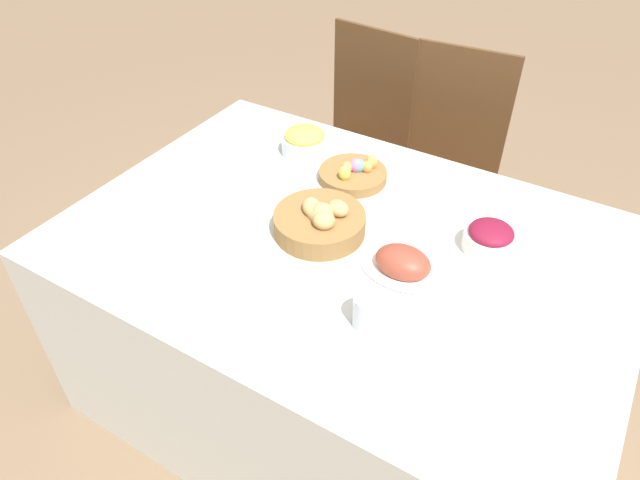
# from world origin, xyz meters

# --- Properties ---
(ground_plane) EXTENTS (12.00, 12.00, 0.00)m
(ground_plane) POSITION_xyz_m (0.00, 0.00, 0.00)
(ground_plane) COLOR #7F664C
(dining_table) EXTENTS (1.64, 1.15, 0.77)m
(dining_table) POSITION_xyz_m (0.00, 0.00, 0.38)
(dining_table) COLOR silver
(dining_table) RESTS_ON ground
(chair_far_left) EXTENTS (0.46, 0.46, 0.99)m
(chair_far_left) POSITION_xyz_m (-0.44, 0.93, 0.52)
(chair_far_left) COLOR brown
(chair_far_left) RESTS_ON ground
(chair_far_center) EXTENTS (0.45, 0.45, 0.99)m
(chair_far_center) POSITION_xyz_m (-0.01, 0.93, 0.52)
(chair_far_center) COLOR brown
(chair_far_center) RESTS_ON ground
(bread_basket) EXTENTS (0.27, 0.27, 0.11)m
(bread_basket) POSITION_xyz_m (-0.07, -0.01, 0.81)
(bread_basket) COLOR olive
(bread_basket) RESTS_ON dining_table
(egg_basket) EXTENTS (0.23, 0.23, 0.08)m
(egg_basket) POSITION_xyz_m (-0.12, 0.29, 0.79)
(egg_basket) COLOR olive
(egg_basket) RESTS_ON dining_table
(ham_platter) EXTENTS (0.24, 0.17, 0.08)m
(ham_platter) POSITION_xyz_m (0.21, -0.04, 0.79)
(ham_platter) COLOR white
(ham_platter) RESTS_ON dining_table
(beet_salad_bowl) EXTENTS (0.15, 0.15, 0.08)m
(beet_salad_bowl) POSITION_xyz_m (0.38, 0.17, 0.81)
(beet_salad_bowl) COLOR white
(beet_salad_bowl) RESTS_ON dining_table
(pineapple_bowl) EXTENTS (0.17, 0.17, 0.10)m
(pineapple_bowl) POSITION_xyz_m (-0.36, 0.36, 0.81)
(pineapple_bowl) COLOR silver
(pineapple_bowl) RESTS_ON dining_table
(dinner_plate) EXTENTS (0.24, 0.24, 0.01)m
(dinner_plate) POSITION_xyz_m (-0.01, -0.41, 0.77)
(dinner_plate) COLOR white
(dinner_plate) RESTS_ON dining_table
(fork) EXTENTS (0.02, 0.16, 0.00)m
(fork) POSITION_xyz_m (-0.16, -0.41, 0.77)
(fork) COLOR silver
(fork) RESTS_ON dining_table
(knife) EXTENTS (0.02, 0.16, 0.00)m
(knife) POSITION_xyz_m (0.13, -0.41, 0.77)
(knife) COLOR silver
(knife) RESTS_ON dining_table
(spoon) EXTENTS (0.02, 0.16, 0.00)m
(spoon) POSITION_xyz_m (0.16, -0.41, 0.77)
(spoon) COLOR silver
(spoon) RESTS_ON dining_table
(drinking_cup) EXTENTS (0.08, 0.08, 0.10)m
(drinking_cup) POSITION_xyz_m (0.22, -0.26, 0.81)
(drinking_cup) COLOR silver
(drinking_cup) RESTS_ON dining_table
(butter_dish) EXTENTS (0.13, 0.08, 0.03)m
(butter_dish) POSITION_xyz_m (-0.31, -0.20, 0.78)
(butter_dish) COLOR white
(butter_dish) RESTS_ON dining_table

